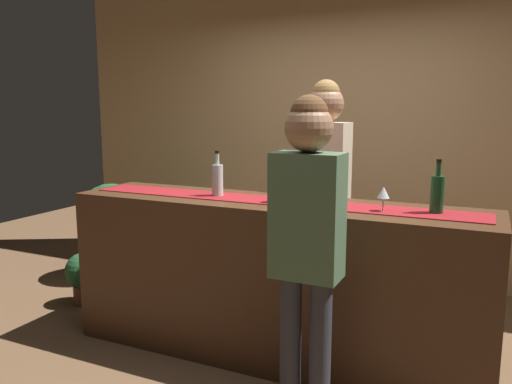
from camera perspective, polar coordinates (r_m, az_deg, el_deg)
name	(u,v)px	position (r m, az deg, el deg)	size (l,w,h in m)	color
ground_plane	(271,355)	(3.51, 1.72, -17.90)	(10.00, 10.00, 0.00)	brown
back_wall	(351,125)	(4.92, 10.63, 7.44)	(6.00, 0.12, 2.90)	tan
bar_counter	(271,280)	(3.30, 1.76, -9.90)	(2.68, 0.60, 1.03)	#472B19
counter_runner_cloth	(272,201)	(3.17, 1.81, -0.98)	(2.55, 0.28, 0.01)	maroon
wine_bottle_green	(437,193)	(2.94, 19.77, -0.16)	(0.07, 0.07, 0.30)	#194723
wine_bottle_clear	(217,179)	(3.33, -4.37, 1.43)	(0.07, 0.07, 0.30)	#B2C6C1
wine_glass_near_customer	(273,186)	(3.08, 1.88, 0.67)	(0.07, 0.07, 0.14)	silver
wine_glass_mid_counter	(383,193)	(2.91, 14.20, -0.15)	(0.07, 0.07, 0.14)	silver
wine_glass_far_end	(314,185)	(3.13, 6.56, 0.76)	(0.07, 0.07, 0.14)	silver
bartender	(324,175)	(3.64, 7.70, 1.86)	(0.36, 0.25, 1.81)	#26262B
customer_sipping	(307,228)	(2.49, 5.80, -4.05)	(0.34, 0.23, 1.68)	#33333D
potted_plant_tall	(112,223)	(5.02, -15.99, -3.41)	(0.62, 0.62, 0.91)	#9E9389
potted_plant_small	(84,274)	(4.47, -18.88, -8.79)	(0.29, 0.29, 0.43)	brown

